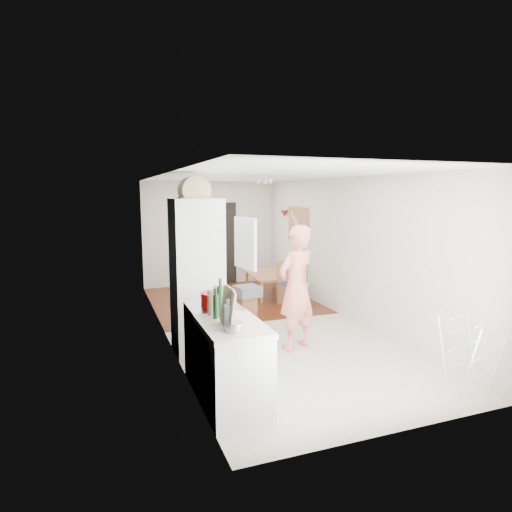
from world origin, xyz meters
TOP-DOWN VIEW (x-y plane):
  - room_shell at (0.00, 0.00)m, footprint 3.20×7.00m
  - floor at (0.00, 0.00)m, footprint 3.20×7.00m
  - wood_floor_overlay at (0.00, 1.85)m, footprint 3.20×3.30m
  - sage_wall_panel at (-1.59, -2.00)m, footprint 0.02×3.00m
  - tile_splashback at (-1.59, -2.55)m, footprint 0.02×1.90m
  - doorway_recess at (0.20, 3.48)m, footprint 0.90×0.04m
  - base_cabinet at (-1.30, -2.55)m, footprint 0.60×0.90m
  - worktop at (-1.30, -2.55)m, footprint 0.62×0.92m
  - range_cooker at (-1.30, -1.80)m, footprint 0.60×0.60m
  - cooker_top at (-1.30, -1.80)m, footprint 0.60×0.60m
  - fridge_housing at (-1.27, -0.78)m, footprint 0.66×0.66m
  - fridge_door at (-0.66, -1.08)m, footprint 0.14×0.56m
  - fridge_interior at (-0.96, -0.78)m, footprint 0.02×0.52m
  - pinboard at (1.58, 1.90)m, footprint 0.03×0.90m
  - pinboard_frame at (1.57, 1.90)m, footprint 0.00×0.94m
  - wall_sconce at (1.54, 2.55)m, footprint 0.18×0.18m
  - person at (0.08, -1.17)m, footprint 0.90×0.75m
  - dining_table at (0.91, 1.90)m, footprint 0.79×1.26m
  - dining_chair at (1.03, 1.08)m, footprint 0.47×0.47m
  - stool at (-0.06, 0.58)m, footprint 0.30×0.30m
  - grey_drape at (-0.05, 0.60)m, footprint 0.47×0.47m
  - drying_rack at (1.30, -3.11)m, footprint 0.53×0.50m
  - bread_bin at (-1.30, -0.85)m, footprint 0.45×0.44m
  - red_casserole at (-1.32, -1.92)m, footprint 0.38×0.38m
  - steel_pan at (-1.36, -2.79)m, footprint 0.21×0.21m
  - held_bottle at (0.18, -1.33)m, footprint 0.06×0.06m
  - bottle_a at (-1.34, -2.26)m, footprint 0.09×0.09m
  - bottle_b at (-1.41, -2.32)m, footprint 0.07×0.07m
  - bottle_c at (-1.38, -2.68)m, footprint 0.11×0.11m
  - pepper_mill_front at (-1.43, -2.17)m, footprint 0.07×0.07m
  - pepper_mill_back at (-1.32, -2.02)m, footprint 0.08×0.08m
  - chopping_boards at (-1.37, -2.63)m, footprint 0.06×0.29m

SIDE VIEW (x-z plane):
  - floor at x=0.00m, z-range -0.01..0.01m
  - wood_floor_overlay at x=0.00m, z-range 0.00..0.01m
  - stool at x=-0.06m, z-range 0.00..0.37m
  - dining_table at x=0.91m, z-range 0.00..0.42m
  - base_cabinet at x=-1.30m, z-range 0.00..0.86m
  - drying_rack at x=1.30m, z-range 0.00..0.87m
  - range_cooker at x=-1.30m, z-range 0.00..0.88m
  - dining_chair at x=1.03m, z-range 0.00..0.88m
  - grey_drape at x=-0.05m, z-range 0.37..0.56m
  - worktop at x=-1.30m, z-range 0.86..0.92m
  - cooker_top at x=-1.30m, z-range 0.88..0.92m
  - steel_pan at x=-1.36m, z-range 0.92..1.01m
  - doorway_recess at x=0.20m, z-range 0.00..2.00m
  - red_casserole at x=-1.32m, z-range 0.92..1.11m
  - pepper_mill_front at x=-1.43m, z-range 0.92..1.14m
  - pepper_mill_back at x=-1.32m, z-range 0.92..1.15m
  - bottle_c at x=-1.38m, z-range 0.92..1.15m
  - bottle_b at x=-1.41m, z-range 0.92..1.18m
  - person at x=0.08m, z-range 0.00..2.11m
  - fridge_housing at x=-1.27m, z-range 0.00..2.15m
  - bottle_a at x=-1.34m, z-range 0.92..1.25m
  - chopping_boards at x=-1.37m, z-range 0.92..1.31m
  - held_bottle at x=0.18m, z-range 0.99..1.25m
  - tile_splashback at x=-1.59m, z-range 0.90..1.40m
  - room_shell at x=0.00m, z-range 0.00..2.50m
  - fridge_door at x=-0.66m, z-range 1.20..1.90m
  - fridge_interior at x=-0.96m, z-range 1.22..1.88m
  - pinboard at x=1.58m, z-range 1.20..1.90m
  - pinboard_frame at x=1.57m, z-range 1.18..1.92m
  - wall_sconce at x=1.54m, z-range 1.67..1.83m
  - sage_wall_panel at x=-1.59m, z-range 1.20..2.50m
  - bread_bin at x=-1.30m, z-range 2.15..2.36m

